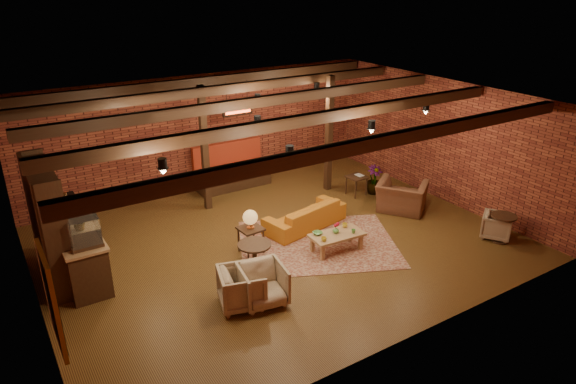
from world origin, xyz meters
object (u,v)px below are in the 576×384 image
side_table_book (357,178)px  plant_tall (376,152)px  side_table_lamp (250,221)px  armchair_a (242,286)px  round_table_right (503,224)px  round_table_left (255,254)px  coffee_table (336,236)px  armchair_b (263,283)px  armchair_right (402,192)px  sofa (305,215)px  armchair_far (497,225)px

side_table_book → plant_tall: 0.86m
side_table_lamp → armchair_a: size_ratio=1.24×
round_table_right → armchair_a: bearing=171.1°
side_table_lamp → round_table_left: side_table_lamp is taller
plant_tall → armchair_a: bearing=-153.6°
armchair_a → plant_tall: (5.53, 2.75, 0.79)m
coffee_table → armchair_a: 2.77m
armchair_b → round_table_right: 5.79m
round_table_left → side_table_book: (4.35, 2.14, 0.03)m
armchair_a → armchair_right: size_ratio=0.68×
sofa → round_table_right: (3.35, -2.99, 0.13)m
side_table_book → sofa: bearing=-158.9°
side_table_book → round_table_right: bearing=-74.9°
plant_tall → round_table_right: bearing=-81.4°
armchair_right → plant_tall: (0.17, 1.25, 0.67)m
armchair_right → side_table_book: size_ratio=2.10×
armchair_right → armchair_far: bearing=164.6°
side_table_lamp → armchair_b: bearing=-111.7°
side_table_lamp → armchair_a: side_table_lamp is taller
side_table_lamp → coffee_table: bearing=-29.6°
armchair_a → plant_tall: size_ratio=0.34×
round_table_left → round_table_right: 5.67m
round_table_right → side_table_lamp: bearing=152.8°
side_table_lamp → round_table_right: size_ratio=1.53×
armchair_right → side_table_book: armchair_right is taller
armchair_right → sofa: bearing=43.2°
side_table_book → armchair_far: size_ratio=0.88×
side_table_lamp → side_table_book: bearing=18.0°
coffee_table → armchair_far: (3.50, -1.47, -0.04)m
side_table_book → armchair_b: bearing=-146.9°
side_table_book → round_table_left: bearing=-153.8°
armchair_right → round_table_right: 2.56m
sofa → side_table_lamp: size_ratio=2.08×
armchair_a → plant_tall: plant_tall is taller
sofa → round_table_left: (-2.05, -1.25, 0.17)m
armchair_b → armchair_right: size_ratio=0.70×
armchair_right → side_table_book: 1.46m
round_table_left → side_table_book: round_table_left is taller
armchair_a → round_table_right: size_ratio=1.23×
armchair_far → round_table_left: bearing=131.8°
armchair_b → plant_tall: plant_tall is taller
coffee_table → armchair_far: coffee_table is taller
armchair_b → side_table_book: armchair_b is taller
sofa → armchair_a: armchair_a is taller
armchair_a → armchair_far: size_ratio=1.27×
round_table_left → armchair_right: size_ratio=0.59×
coffee_table → side_table_book: size_ratio=2.15×
side_table_lamp → armchair_b: 1.92m
armchair_far → armchair_right: bearing=77.4°
side_table_lamp → round_table_right: side_table_lamp is taller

